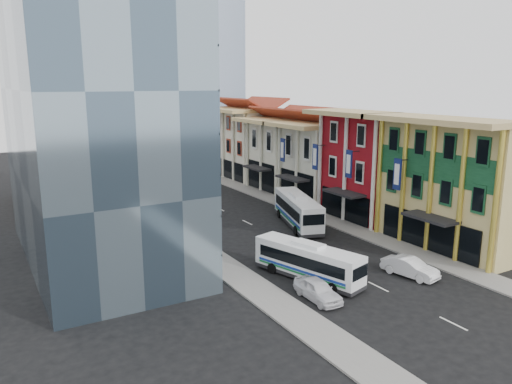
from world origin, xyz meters
TOP-DOWN VIEW (x-y plane):
  - ground at (0.00, 0.00)m, footprint 200.00×200.00m
  - sidewalk_right at (8.50, 22.00)m, footprint 3.00×90.00m
  - sidewalk_left at (-8.50, 22.00)m, footprint 3.00×90.00m
  - shophouse_tan at (14.00, 5.00)m, footprint 8.00×14.00m
  - shophouse_red at (14.00, 17.00)m, footprint 8.00×10.00m
  - shophouse_cream_near at (14.00, 26.50)m, footprint 8.00×9.00m
  - shophouse_cream_mid at (14.00, 35.50)m, footprint 8.00×9.00m
  - shophouse_cream_far at (14.00, 46.00)m, footprint 8.00×12.00m
  - office_tower at (-17.00, 19.00)m, footprint 12.00×26.00m
  - office_block_far at (-16.00, 42.00)m, footprint 10.00×18.00m
  - bus_left_near at (-3.80, 5.08)m, footprint 4.94×9.90m
  - bus_left_far at (-3.10, 34.44)m, footprint 7.71×12.46m
  - bus_right at (4.37, 18.29)m, footprint 5.95×11.37m
  - sedan_left at (-5.50, 1.50)m, footprint 1.93×4.53m
  - sedan_right at (3.73, 1.32)m, footprint 2.60×4.93m

SIDE VIEW (x-z plane):
  - ground at x=0.00m, z-range 0.00..0.00m
  - sidewalk_right at x=8.50m, z-range 0.00..0.15m
  - sidewalk_left at x=-8.50m, z-range 0.00..0.15m
  - sedan_left at x=-5.50m, z-range 0.00..1.52m
  - sedan_right at x=3.73m, z-range 0.00..1.55m
  - bus_left_near at x=-3.80m, z-range 0.00..3.10m
  - bus_right at x=4.37m, z-range 0.00..3.57m
  - bus_left_far at x=-3.10m, z-range 0.00..3.96m
  - shophouse_cream_near at x=14.00m, z-range 0.00..10.00m
  - shophouse_cream_mid at x=14.00m, z-range 0.00..10.00m
  - shophouse_cream_far at x=14.00m, z-range 0.00..11.00m
  - shophouse_tan at x=14.00m, z-range 0.00..12.00m
  - shophouse_red at x=14.00m, z-range 0.00..12.00m
  - office_block_far at x=-16.00m, z-range 0.00..14.00m
  - office_tower at x=-17.00m, z-range 0.00..30.00m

